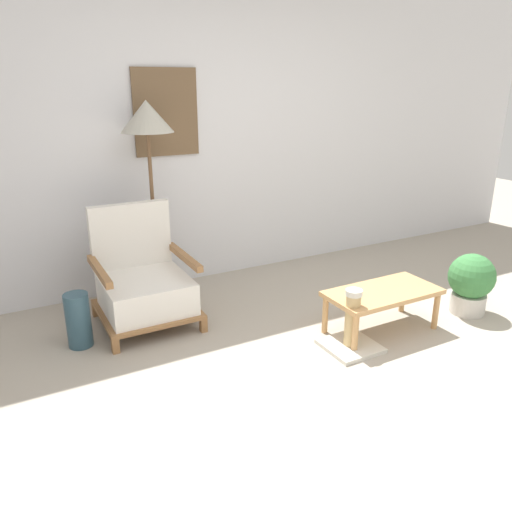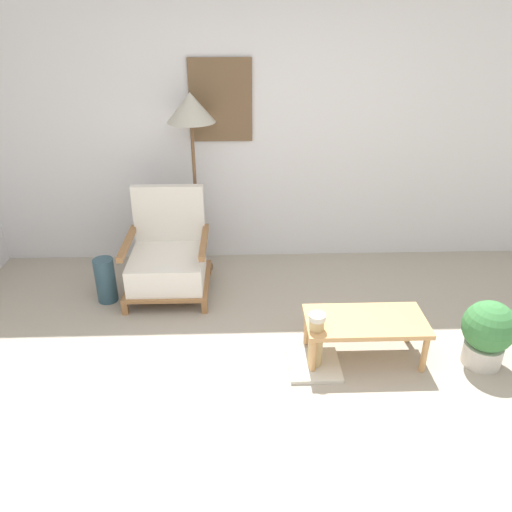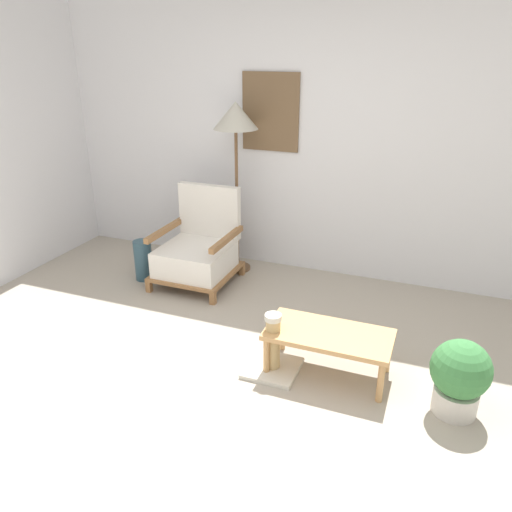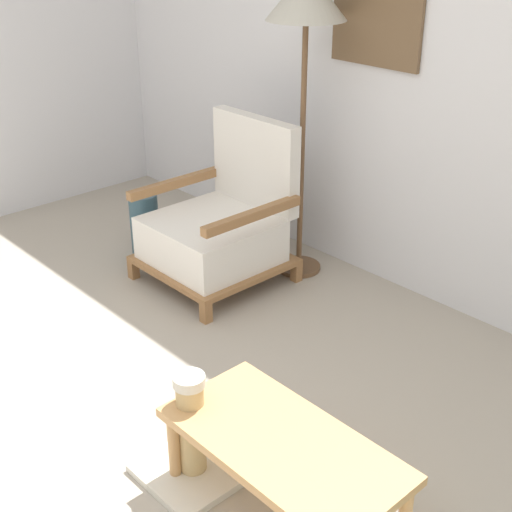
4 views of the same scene
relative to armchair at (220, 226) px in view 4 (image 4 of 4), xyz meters
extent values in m
cube|color=silver|center=(0.95, 0.71, 1.03)|extent=(8.00, 0.06, 2.70)
cube|color=olive|center=(-0.33, -0.38, -0.27)|extent=(0.05, 0.05, 0.11)
cube|color=olive|center=(0.33, -0.38, -0.27)|extent=(0.05, 0.05, 0.11)
cube|color=olive|center=(-0.33, 0.29, -0.27)|extent=(0.05, 0.05, 0.11)
cube|color=olive|center=(0.33, 0.29, -0.27)|extent=(0.05, 0.05, 0.11)
cube|color=olive|center=(0.00, -0.05, -0.20)|extent=(0.71, 0.72, 0.03)
cube|color=white|center=(0.00, -0.07, -0.06)|extent=(0.63, 0.62, 0.24)
cube|color=white|center=(0.00, 0.27, 0.32)|extent=(0.63, 0.08, 0.52)
cube|color=olive|center=(-0.33, -0.05, 0.18)|extent=(0.05, 0.66, 0.05)
cube|color=olive|center=(0.33, -0.05, 0.18)|extent=(0.05, 0.66, 0.05)
cylinder|color=brown|center=(0.24, 0.40, -0.31)|extent=(0.26, 0.26, 0.03)
cylinder|color=brown|center=(0.24, 0.40, 0.40)|extent=(0.03, 0.03, 1.39)
cube|color=tan|center=(1.52, -1.00, -0.01)|extent=(0.86, 0.43, 0.04)
cylinder|color=tan|center=(1.13, -1.18, -0.17)|extent=(0.04, 0.04, 0.29)
cylinder|color=tan|center=(1.13, -0.83, -0.17)|extent=(0.04, 0.04, 0.29)
cylinder|color=#2D4C5B|center=(-0.53, -0.15, -0.12)|extent=(0.17, 0.17, 0.40)
cube|color=beige|center=(1.15, -1.11, -0.30)|extent=(0.37, 0.37, 0.03)
cylinder|color=tan|center=(1.15, -1.11, -0.10)|extent=(0.10, 0.10, 0.38)
cylinder|color=beige|center=(1.15, -1.11, 0.11)|extent=(0.12, 0.12, 0.04)
camera|label=1|loc=(-0.93, -3.55, 1.47)|focal=35.00mm
camera|label=2|loc=(0.64, -3.91, 2.02)|focal=35.00mm
camera|label=3|loc=(2.12, -3.90, 1.82)|focal=35.00mm
camera|label=4|loc=(2.83, -2.33, 1.62)|focal=50.00mm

